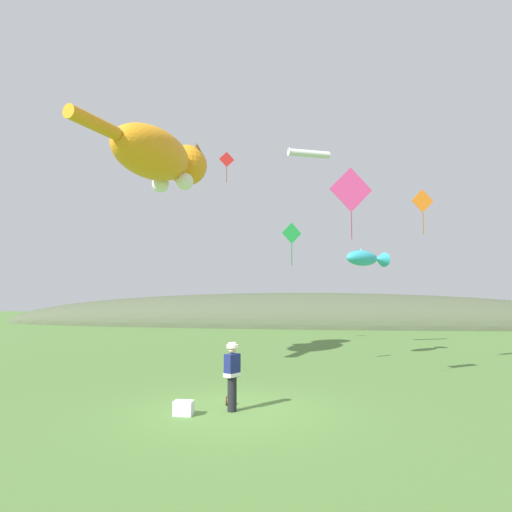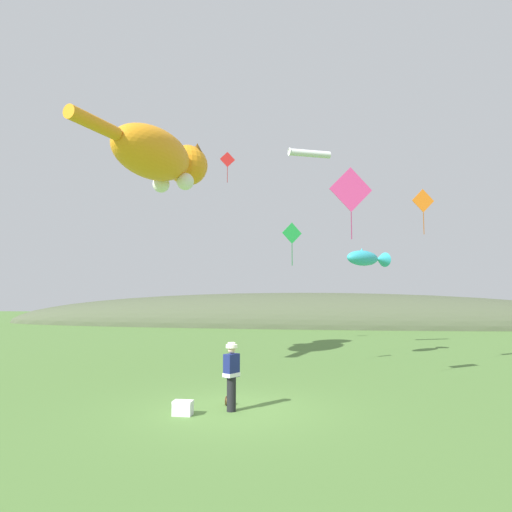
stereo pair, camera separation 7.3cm
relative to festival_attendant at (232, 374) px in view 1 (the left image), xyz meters
name	(u,v)px [view 1 (the left image)]	position (x,y,z in m)	size (l,w,h in m)	color
ground_plane	(233,411)	(0.01, 0.09, -0.95)	(120.00, 120.00, 0.00)	#517A38
distant_hill_ridge	(300,326)	(0.01, 32.33, -0.95)	(61.54, 10.24, 6.28)	#4C563D
festival_attendant	(232,374)	(0.00, 0.00, 0.00)	(0.44, 0.49, 1.77)	black
kite_spool	(228,401)	(-0.23, 0.61, -0.83)	(0.12, 0.25, 0.25)	olive
picnic_cooler	(183,408)	(-1.13, -0.57, -0.77)	(0.49, 0.33, 0.36)	white
kite_giant_cat	(160,157)	(-4.94, 7.53, 8.31)	(3.57, 8.58, 2.66)	orange
kite_fish_windsock	(366,258)	(4.41, 10.51, 3.80)	(2.44, 2.50, 0.84)	#33B2CC
kite_tube_streamer	(308,153)	(1.66, 11.37, 9.37)	(2.23, 1.26, 0.44)	white
kite_diamond_orange	(423,201)	(6.42, 7.24, 5.86)	(0.93, 0.32, 1.87)	orange
kite_diamond_red	(227,160)	(-3.04, 13.03, 9.73)	(0.82, 0.38, 1.79)	red
kite_diamond_pink	(351,190)	(3.32, 3.15, 5.51)	(1.41, 0.52, 2.40)	#E53F8C
kite_diamond_green	(292,234)	(1.10, 6.70, 4.56)	(0.78, 0.46, 1.79)	green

